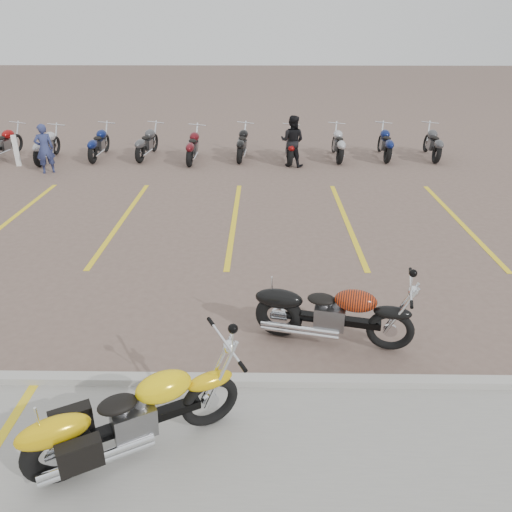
{
  "coord_description": "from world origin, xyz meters",
  "views": [
    {
      "loc": [
        0.69,
        -7.23,
        4.35
      ],
      "look_at": [
        0.58,
        0.39,
        0.75
      ],
      "focal_mm": 35.0,
      "sensor_mm": 36.0,
      "label": 1
    }
  ],
  "objects": [
    {
      "name": "parking_stripes",
      "position": [
        0.0,
        4.0,
        0.0
      ],
      "size": [
        38.0,
        5.5,
        0.01
      ],
      "primitive_type": null,
      "color": "yellow",
      "rests_on": "ground"
    },
    {
      "name": "yellow_cruiser",
      "position": [
        -0.71,
        -3.15,
        0.49
      ],
      "size": [
        2.17,
        1.27,
        0.98
      ],
      "rotation": [
        0.08,
        0.0,
        0.5
      ],
      "color": "black",
      "rests_on": "ground"
    },
    {
      "name": "bollard",
      "position": [
        -7.4,
        8.87,
        0.5
      ],
      "size": [
        0.19,
        0.19,
        1.0
      ],
      "primitive_type": "cube",
      "rotation": [
        0.0,
        0.0,
        0.33
      ],
      "color": "white",
      "rests_on": "ground"
    },
    {
      "name": "bg_bike_row",
      "position": [
        -1.73,
        9.84,
        0.55
      ],
      "size": [
        17.31,
        2.05,
        1.1
      ],
      "color": "black",
      "rests_on": "ground"
    },
    {
      "name": "curb",
      "position": [
        0.0,
        -2.0,
        0.06
      ],
      "size": [
        60.0,
        0.18,
        0.12
      ],
      "primitive_type": "cube",
      "color": "#ADAAA3",
      "rests_on": "ground"
    },
    {
      "name": "person_a",
      "position": [
        -6.09,
        8.05,
        0.76
      ],
      "size": [
        0.66,
        0.58,
        1.53
      ],
      "primitive_type": "imported",
      "rotation": [
        0.0,
        0.0,
        3.63
      ],
      "color": "navy",
      "rests_on": "ground"
    },
    {
      "name": "ground",
      "position": [
        0.0,
        0.0,
        0.0
      ],
      "size": [
        100.0,
        100.0,
        0.0
      ],
      "primitive_type": "plane",
      "color": "#725C52",
      "rests_on": "ground"
    },
    {
      "name": "person_b",
      "position": [
        1.63,
        8.98,
        0.82
      ],
      "size": [
        0.96,
        0.85,
        1.64
      ],
      "primitive_type": "imported",
      "rotation": [
        0.0,
        0.0,
        2.79
      ],
      "color": "black",
      "rests_on": "ground"
    },
    {
      "name": "flame_cruiser",
      "position": [
        1.67,
        -1.01,
        0.47
      ],
      "size": [
        2.29,
        0.67,
        0.95
      ],
      "rotation": [
        0.09,
        0.0,
        -0.23
      ],
      "color": "black",
      "rests_on": "ground"
    }
  ]
}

